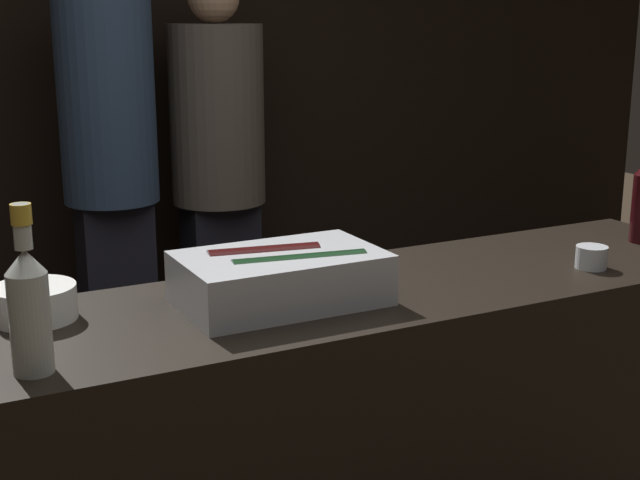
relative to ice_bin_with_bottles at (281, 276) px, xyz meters
The scene contains 7 objects.
wall_back_chalkboard 2.26m from the ice_bin_with_bottles, 87.09° to the left, with size 6.40×0.06×2.80m.
ice_bin_with_bottles is the anchor object (origin of this frame).
bowl_white 0.51m from the ice_bin_with_bottles, 164.76° to the left, with size 0.17×0.17×0.07m.
candle_votive 0.80m from the ice_bin_with_bottles, ahead, with size 0.08×0.08×0.06m.
rose_wine_bottle 0.57m from the ice_bin_with_bottles, 164.57° to the right, with size 0.07×0.07×0.30m.
person_in_hoodie 1.88m from the ice_bin_with_bottles, 73.07° to the left, with size 0.39×0.39×1.75m.
person_blond_tee 1.73m from the ice_bin_with_bottles, 87.48° to the left, with size 0.37×0.37×1.86m.
Camera 1 is at (-0.89, -1.42, 1.58)m, focal length 50.00 mm.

